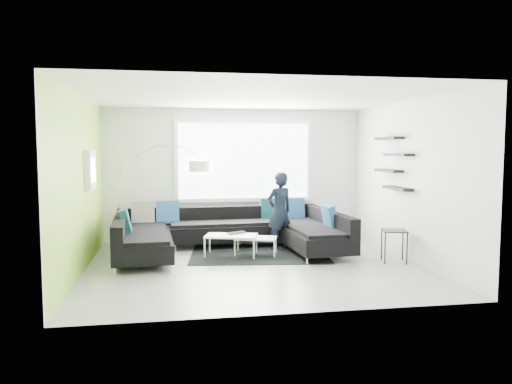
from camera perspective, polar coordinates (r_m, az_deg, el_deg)
The scene contains 9 objects.
ground at distance 8.47m, azimuth -0.25°, elevation -8.39°, with size 5.50×5.50×0.00m, color gray.
room_shell at distance 8.45m, azimuth -0.23°, elevation 3.97°, with size 5.54×5.04×2.82m.
sectional_sofa at distance 9.32m, azimuth -3.06°, elevation -4.70°, with size 4.24×2.75×0.89m.
rug at distance 9.36m, azimuth 0.31°, elevation -7.05°, with size 2.49×1.81×0.01m, color black.
coffee_table at distance 9.19m, azimuth -1.44°, elevation -6.08°, with size 1.19×0.69×0.39m, color white.
arc_lamp at distance 10.37m, azimuth -15.63°, elevation -0.38°, with size 1.91×0.60×2.05m, color white, non-canonical shape.
side_table at distance 8.98m, azimuth 15.50°, elevation -5.98°, with size 0.41×0.41×0.56m, color black.
person at distance 9.66m, azimuth 2.70°, elevation -2.19°, with size 0.64×0.54×1.51m, color black.
laptop at distance 9.20m, azimuth -2.10°, elevation -4.74°, with size 0.44×0.39×0.03m, color black.
Camera 1 is at (-1.35, -8.13, 1.96)m, focal length 35.00 mm.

